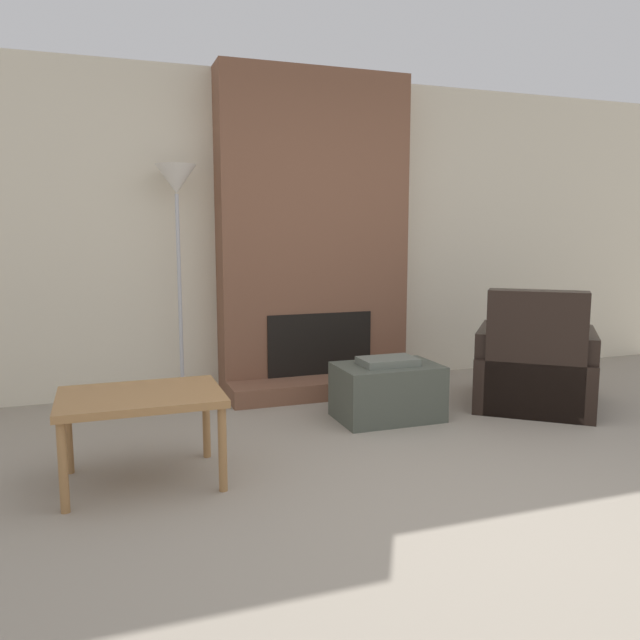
% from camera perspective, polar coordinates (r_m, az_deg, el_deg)
% --- Properties ---
extents(ground_plane, '(24.00, 24.00, 0.00)m').
position_cam_1_polar(ground_plane, '(3.23, 14.62, -16.24)').
color(ground_plane, gray).
extents(wall_back, '(7.62, 0.06, 2.60)m').
position_cam_1_polar(wall_back, '(5.40, -1.23, 7.91)').
color(wall_back, beige).
rests_on(wall_back, ground_plane).
extents(fireplace, '(1.59, 0.67, 2.60)m').
position_cam_1_polar(fireplace, '(5.20, -0.51, 7.07)').
color(fireplace, brown).
rests_on(fireplace, ground_plane).
extents(ottoman, '(0.72, 0.47, 0.44)m').
position_cam_1_polar(ottoman, '(4.45, 6.17, -6.44)').
color(ottoman, '#474C42').
rests_on(ottoman, ground_plane).
extents(armchair, '(1.19, 1.20, 0.91)m').
position_cam_1_polar(armchair, '(4.96, 19.03, -4.41)').
color(armchair, black).
rests_on(armchair, ground_plane).
extents(side_table, '(0.83, 0.60, 0.48)m').
position_cam_1_polar(side_table, '(3.41, -16.05, -7.35)').
color(side_table, '#9E7042').
rests_on(side_table, ground_plane).
extents(floor_lamp_left, '(0.30, 0.30, 1.81)m').
position_cam_1_polar(floor_lamp_left, '(4.88, -12.97, 11.03)').
color(floor_lamp_left, '#ADADB2').
rests_on(floor_lamp_left, ground_plane).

